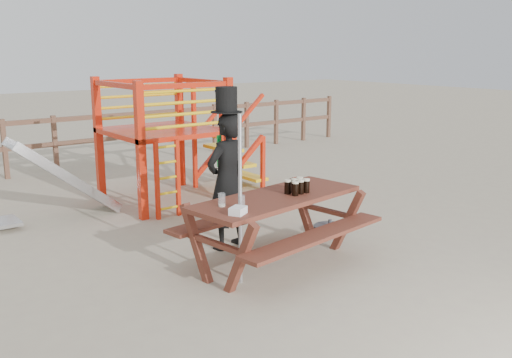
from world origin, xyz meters
name	(u,v)px	position (x,y,z in m)	size (l,w,h in m)	color
ground	(294,263)	(0.00, 0.00, 0.00)	(60.00, 60.00, 0.00)	tan
back_fence	(78,136)	(0.00, 7.00, 0.74)	(15.09, 0.09, 1.20)	brown
playground_fort	(159,139)	(0.12, 3.58, 1.07)	(4.71, 1.84, 2.10)	red
picnic_table	(276,221)	(-0.18, 0.12, 0.54)	(2.39, 1.81, 0.86)	maroon
man_with_hat	(227,178)	(-0.30, 0.98, 0.94)	(0.71, 0.53, 2.10)	black
metal_pole	(240,201)	(-0.85, -0.07, 0.94)	(0.04, 0.04, 1.89)	#B2B2B7
parasol_base	(330,229)	(1.19, 0.58, 0.05)	(0.46, 0.46, 0.19)	#39393E
paper_bag	(238,211)	(-0.99, -0.22, 0.90)	(0.18, 0.14, 0.08)	white
stout_pints	(297,186)	(0.10, 0.07, 0.94)	(0.30, 0.22, 0.17)	black
empty_glasses	(231,202)	(-0.89, 0.04, 0.92)	(0.19, 0.29, 0.15)	silver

